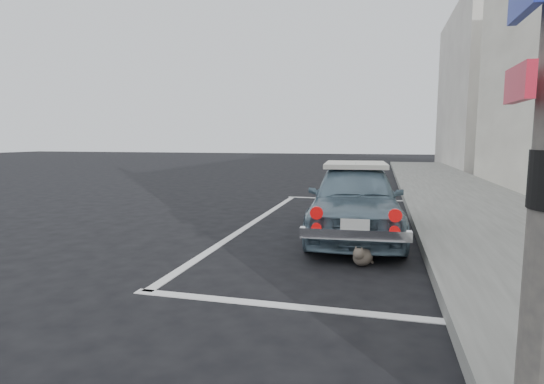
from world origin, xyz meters
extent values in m
plane|color=black|center=(0.00, 0.00, 0.00)|extent=(80.00, 80.00, 0.00)
cube|color=slate|center=(3.20, 2.00, 0.07)|extent=(2.80, 40.00, 0.15)
cube|color=#1324A0|center=(4.66, 7.60, 4.60)|extent=(0.10, 2.00, 1.60)
cube|color=red|center=(4.66, 10.00, 4.60)|extent=(0.10, 2.00, 1.60)
cube|color=#B9B2A8|center=(6.35, 20.00, 4.00)|extent=(3.50, 10.00, 8.00)
cube|color=silver|center=(0.50, -0.50, 0.00)|extent=(3.00, 0.12, 0.01)
cube|color=silver|center=(0.50, 6.50, 0.00)|extent=(3.00, 0.12, 0.01)
cube|color=silver|center=(-0.90, 3.00, 0.00)|extent=(0.12, 7.00, 0.01)
cube|color=red|center=(1.81, -2.00, 1.70)|extent=(0.04, 0.30, 0.15)
cube|color=white|center=(1.80, -2.00, 1.70)|extent=(0.02, 0.16, 0.08)
imported|color=slate|center=(0.89, 2.48, 0.57)|extent=(1.54, 3.40, 1.13)
cube|color=silver|center=(0.87, 2.81, 1.06)|extent=(1.01, 1.32, 0.07)
cube|color=silver|center=(0.99, 0.87, 0.38)|extent=(1.27, 0.20, 0.12)
cube|color=white|center=(0.99, 0.82, 0.48)|extent=(0.33, 0.04, 0.17)
cylinder|color=red|center=(0.55, 0.81, 0.62)|extent=(0.15, 0.05, 0.15)
cylinder|color=red|center=(1.43, 0.87, 0.62)|extent=(0.15, 0.05, 0.15)
cylinder|color=red|center=(0.55, 0.81, 0.44)|extent=(0.12, 0.05, 0.12)
cylinder|color=red|center=(1.43, 0.87, 0.44)|extent=(0.12, 0.05, 0.12)
ellipsoid|color=brown|center=(1.09, 0.93, 0.11)|extent=(0.30, 0.38, 0.20)
sphere|color=brown|center=(1.05, 0.79, 0.18)|extent=(0.13, 0.13, 0.13)
cone|color=brown|center=(1.01, 0.80, 0.24)|extent=(0.04, 0.04, 0.05)
cone|color=brown|center=(1.08, 0.77, 0.24)|extent=(0.04, 0.04, 0.05)
cylinder|color=brown|center=(1.19, 1.08, 0.04)|extent=(0.05, 0.22, 0.03)
camera|label=1|loc=(1.26, -4.01, 1.47)|focal=28.00mm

